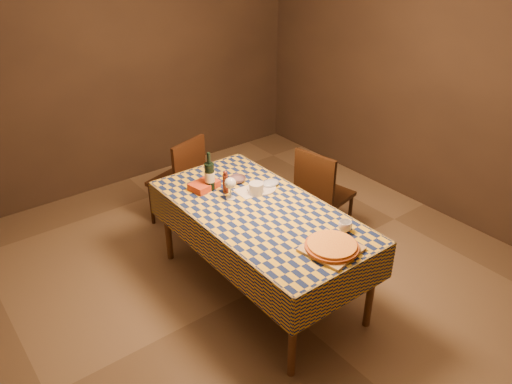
% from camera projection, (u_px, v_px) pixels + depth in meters
% --- Properties ---
extents(room, '(5.00, 5.10, 2.70)m').
position_uv_depth(room, '(260.00, 139.00, 3.52)').
color(room, brown).
rests_on(room, ground).
extents(dining_table, '(0.94, 1.84, 0.77)m').
position_uv_depth(dining_table, '(260.00, 218.00, 3.84)').
color(dining_table, brown).
rests_on(dining_table, ground).
extents(cutting_board, '(0.39, 0.39, 0.02)m').
position_uv_depth(cutting_board, '(332.00, 249.00, 3.33)').
color(cutting_board, tan).
rests_on(cutting_board, dining_table).
extents(pizza, '(0.47, 0.47, 0.04)m').
position_uv_depth(pizza, '(332.00, 246.00, 3.32)').
color(pizza, '#A74C1B').
rests_on(pizza, cutting_board).
extents(pepper_mill, '(0.06, 0.06, 0.20)m').
position_uv_depth(pepper_mill, '(226.00, 183.00, 3.99)').
color(pepper_mill, '#481910').
rests_on(pepper_mill, dining_table).
extents(bowl, '(0.17, 0.17, 0.04)m').
position_uv_depth(bowl, '(238.00, 179.00, 4.18)').
color(bowl, '#654B55').
rests_on(bowl, dining_table).
extents(wine_glass, '(0.09, 0.09, 0.18)m').
position_uv_depth(wine_glass, '(230.00, 184.00, 3.88)').
color(wine_glass, silver).
rests_on(wine_glass, dining_table).
extents(wine_bottle, '(0.10, 0.10, 0.33)m').
position_uv_depth(wine_bottle, '(210.00, 176.00, 4.02)').
color(wine_bottle, black).
rests_on(wine_bottle, dining_table).
extents(deli_tub, '(0.13, 0.13, 0.10)m').
position_uv_depth(deli_tub, '(256.00, 189.00, 3.98)').
color(deli_tub, silver).
rests_on(deli_tub, dining_table).
extents(takeout_container, '(0.26, 0.20, 0.06)m').
position_uv_depth(takeout_container, '(204.00, 185.00, 4.08)').
color(takeout_container, '#B23A17').
rests_on(takeout_container, dining_table).
extents(white_plate, '(0.31, 0.31, 0.01)m').
position_uv_depth(white_plate, '(261.00, 188.00, 4.08)').
color(white_plate, silver).
rests_on(white_plate, dining_table).
extents(tumbler, '(0.12, 0.12, 0.08)m').
position_uv_depth(tumbler, '(345.00, 226.00, 3.53)').
color(tumbler, silver).
rests_on(tumbler, dining_table).
extents(flour_patch, '(0.26, 0.21, 0.00)m').
position_uv_depth(flour_patch, '(252.00, 191.00, 4.05)').
color(flour_patch, silver).
rests_on(flour_patch, dining_table).
extents(flour_bag, '(0.18, 0.15, 0.05)m').
position_uv_depth(flour_bag, '(271.00, 183.00, 4.12)').
color(flour_bag, '#A2B3CF').
rests_on(flour_bag, dining_table).
extents(chair_far, '(0.53, 0.53, 0.93)m').
position_uv_depth(chair_far, '(181.00, 178.00, 4.79)').
color(chair_far, black).
rests_on(chair_far, ground).
extents(chair_right, '(0.50, 0.49, 0.93)m').
position_uv_depth(chair_right, '(320.00, 191.00, 4.56)').
color(chair_right, black).
rests_on(chair_right, ground).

